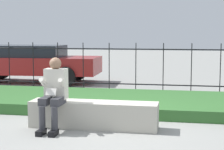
% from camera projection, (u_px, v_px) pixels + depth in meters
% --- Properties ---
extents(ground_plane, '(60.00, 60.00, 0.00)m').
position_uv_depth(ground_plane, '(109.00, 128.00, 6.72)').
color(ground_plane, gray).
extents(stone_bench, '(2.32, 0.48, 0.48)m').
position_uv_depth(stone_bench, '(94.00, 116.00, 6.75)').
color(stone_bench, '#B7B2A3').
rests_on(stone_bench, ground_plane).
extents(person_seated_reader, '(0.42, 0.73, 1.28)m').
position_uv_depth(person_seated_reader, '(54.00, 91.00, 6.54)').
color(person_seated_reader, black).
rests_on(person_seated_reader, ground_plane).
extents(grass_berm, '(10.27, 2.56, 0.23)m').
position_uv_depth(grass_berm, '(126.00, 102.00, 8.64)').
color(grass_berm, '#33662D').
rests_on(grass_berm, ground_plane).
extents(iron_fence, '(8.27, 0.03, 1.43)m').
position_uv_depth(iron_fence, '(136.00, 67.00, 10.33)').
color(iron_fence, black).
rests_on(iron_fence, ground_plane).
extents(car_parked_left, '(4.77, 1.98, 1.28)m').
position_uv_depth(car_parked_left, '(30.00, 62.00, 12.89)').
color(car_parked_left, maroon).
rests_on(car_parked_left, ground_plane).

